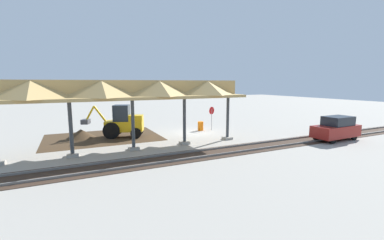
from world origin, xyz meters
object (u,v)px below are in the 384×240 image
(distant_parked_car, at_px, (336,128))
(traffic_barrel, at_px, (201,126))
(backhoe, at_px, (123,123))
(stop_sign, at_px, (212,113))

(distant_parked_car, height_order, traffic_barrel, distant_parked_car)
(backhoe, relative_size, distant_parked_car, 1.22)
(stop_sign, distance_m, traffic_barrel, 1.70)
(stop_sign, height_order, traffic_barrel, stop_sign)
(backhoe, bearing_deg, stop_sign, 177.18)
(stop_sign, xyz_separation_m, backhoe, (8.70, -0.43, -0.43))
(stop_sign, distance_m, backhoe, 8.72)
(backhoe, relative_size, traffic_barrel, 5.78)
(traffic_barrel, bearing_deg, distant_parked_car, 133.09)
(stop_sign, xyz_separation_m, distant_parked_car, (-6.98, 8.47, -0.71))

